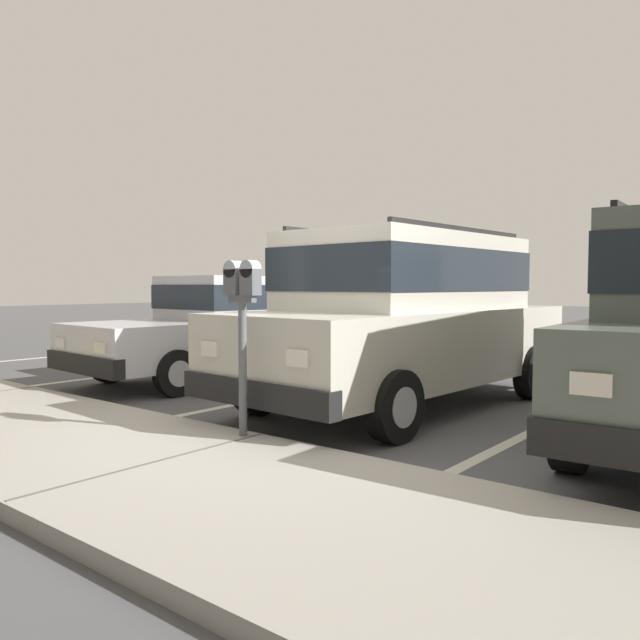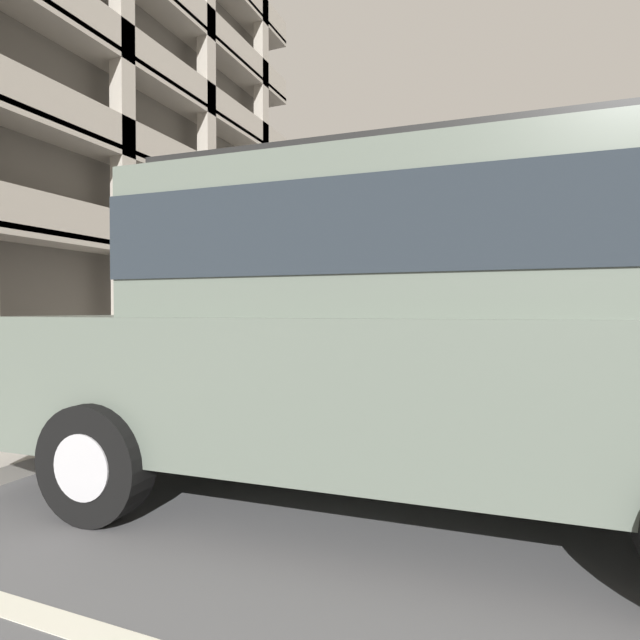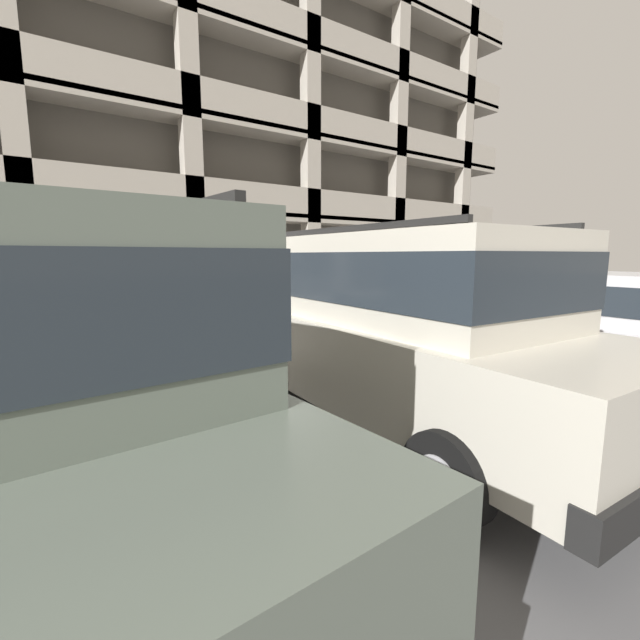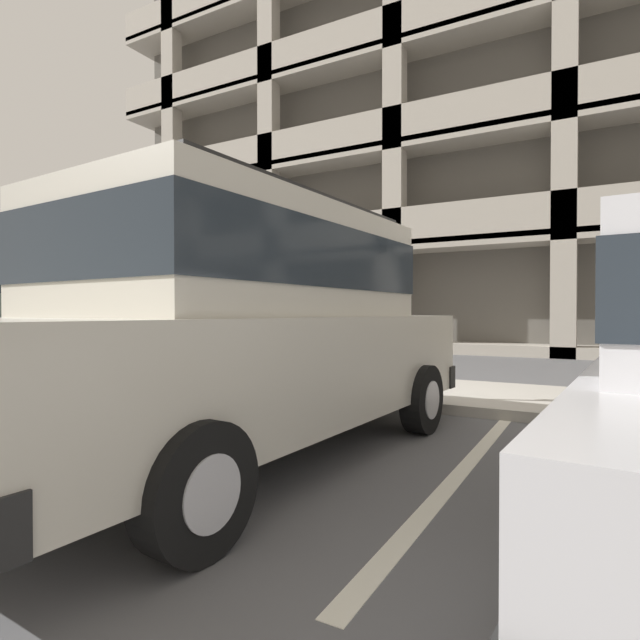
{
  "view_description": "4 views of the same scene",
  "coord_description": "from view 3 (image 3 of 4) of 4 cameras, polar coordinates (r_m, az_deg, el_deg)",
  "views": [
    {
      "loc": [
        -3.73,
        4.03,
        1.4
      ],
      "look_at": [
        0.17,
        -0.8,
        1.06
      ],
      "focal_mm": 35.0,
      "sensor_mm": 36.0,
      "label": 1
    },
    {
      "loc": [
        -6.17,
        -3.0,
        1.17
      ],
      "look_at": [
        -0.18,
        -0.6,
        1.04
      ],
      "focal_mm": 28.0,
      "sensor_mm": 36.0,
      "label": 2
    },
    {
      "loc": [
        -3.15,
        -5.22,
        1.78
      ],
      "look_at": [
        -0.17,
        -1.01,
        0.99
      ],
      "focal_mm": 24.0,
      "sensor_mm": 36.0,
      "label": 3
    },
    {
      "loc": [
        2.48,
        -5.42,
        1.16
      ],
      "look_at": [
        0.08,
        -1.14,
        1.09
      ],
      "focal_mm": 28.0,
      "sensor_mm": 36.0,
      "label": 4
    }
  ],
  "objects": [
    {
      "name": "parking_garage",
      "position": [
        21.02,
        -22.5,
        28.24
      ],
      "size": [
        32.0,
        10.0,
        19.25
      ],
      "color": "#5C5851",
      "rests_on": "ground_plane"
    },
    {
      "name": "parking_stall_lines",
      "position": [
        6.35,
        15.52,
        -7.88
      ],
      "size": [
        12.99,
        4.8,
        0.01
      ],
      "color": "silver",
      "rests_on": "ground_plane"
    },
    {
      "name": "fire_hydrant",
      "position": [
        9.95,
        18.13,
        0.65
      ],
      "size": [
        0.3,
        0.3,
        0.7
      ],
      "color": "gold",
      "rests_on": "sidewalk"
    },
    {
      "name": "silver_suv",
      "position": [
        4.43,
        10.86,
        -0.43
      ],
      "size": [
        2.2,
        4.88,
        2.03
      ],
      "rotation": [
        0.0,
        0.0,
        -0.05
      ],
      "color": "beige",
      "rests_on": "ground_plane"
    },
    {
      "name": "ground_plane",
      "position": [
        6.36,
        -3.99,
        -8.05
      ],
      "size": [
        80.0,
        80.0,
        0.1
      ],
      "color": "#565659"
    },
    {
      "name": "red_sedan",
      "position": [
        3.02,
        -34.11,
        -6.03
      ],
      "size": [
        2.17,
        4.86,
        2.03
      ],
      "rotation": [
        0.0,
        0.0,
        0.04
      ],
      "color": "#5B665B",
      "rests_on": "ground_plane"
    },
    {
      "name": "parking_meter_far",
      "position": [
        11.16,
        25.01,
        4.25
      ],
      "size": [
        0.15,
        0.12,
        1.45
      ],
      "color": "#47474C",
      "rests_on": "sidewalk"
    },
    {
      "name": "parking_meter_near",
      "position": [
        6.46,
        -5.11,
        3.79
      ],
      "size": [
        0.35,
        0.12,
        1.49
      ],
      "color": "#595B60",
      "rests_on": "sidewalk"
    },
    {
      "name": "sidewalk",
      "position": [
        7.44,
        -9.23,
        -4.8
      ],
      "size": [
        40.0,
        2.2,
        0.12
      ],
      "color": "#ADA89E",
      "rests_on": "ground_plane"
    },
    {
      "name": "dark_hatchback",
      "position": [
        7.1,
        31.0,
        -0.33
      ],
      "size": [
        2.05,
        4.59,
        1.54
      ],
      "rotation": [
        0.0,
        0.0,
        -0.07
      ],
      "color": "silver",
      "rests_on": "ground_plane"
    }
  ]
}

